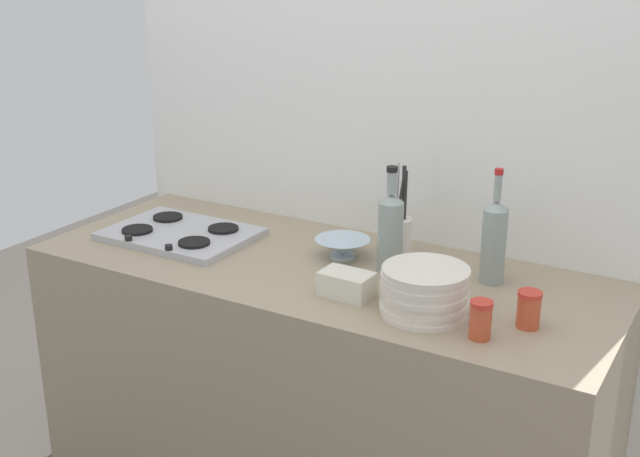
% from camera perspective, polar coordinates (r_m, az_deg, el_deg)
% --- Properties ---
extents(counter_block, '(1.80, 0.70, 0.90)m').
position_cam_1_polar(counter_block, '(2.68, 0.00, -11.57)').
color(counter_block, tan).
rests_on(counter_block, ground).
extents(backsplash_panel, '(1.90, 0.06, 2.54)m').
position_cam_1_polar(backsplash_panel, '(2.69, 4.11, 7.34)').
color(backsplash_panel, white).
rests_on(backsplash_panel, ground).
extents(stovetop_hob, '(0.48, 0.34, 0.04)m').
position_cam_1_polar(stovetop_hob, '(2.75, -9.78, -0.36)').
color(stovetop_hob, '#B2B2B7').
rests_on(stovetop_hob, counter_block).
extents(plate_stack, '(0.24, 0.24, 0.13)m').
position_cam_1_polar(plate_stack, '(2.16, 7.35, -4.38)').
color(plate_stack, silver).
rests_on(plate_stack, counter_block).
extents(wine_bottle_leftmost, '(0.08, 0.08, 0.32)m').
position_cam_1_polar(wine_bottle_leftmost, '(2.41, 4.97, -0.12)').
color(wine_bottle_leftmost, gray).
rests_on(wine_bottle_leftmost, counter_block).
extents(wine_bottle_mid_left, '(0.07, 0.07, 0.34)m').
position_cam_1_polar(wine_bottle_mid_left, '(2.37, 12.13, -0.81)').
color(wine_bottle_mid_left, gray).
rests_on(wine_bottle_mid_left, counter_block).
extents(mixing_bowl, '(0.17, 0.17, 0.06)m').
position_cam_1_polar(mixing_bowl, '(2.53, 1.60, -1.31)').
color(mixing_bowl, silver).
rests_on(mixing_bowl, counter_block).
extents(butter_dish, '(0.15, 0.10, 0.07)m').
position_cam_1_polar(butter_dish, '(2.26, 1.88, -3.93)').
color(butter_dish, silver).
rests_on(butter_dish, counter_block).
extents(utensil_crock, '(0.08, 0.08, 0.30)m').
position_cam_1_polar(utensil_crock, '(2.56, 5.59, -0.29)').
color(utensil_crock, silver).
rests_on(utensil_crock, counter_block).
extents(condiment_jar_front, '(0.06, 0.06, 0.10)m').
position_cam_1_polar(condiment_jar_front, '(2.06, 11.22, -6.30)').
color(condiment_jar_front, '#C64C2D').
rests_on(condiment_jar_front, counter_block).
extents(condiment_jar_rear, '(0.06, 0.06, 0.10)m').
position_cam_1_polar(condiment_jar_rear, '(2.14, 14.46, -5.52)').
color(condiment_jar_rear, '#C64C2D').
rests_on(condiment_jar_rear, counter_block).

